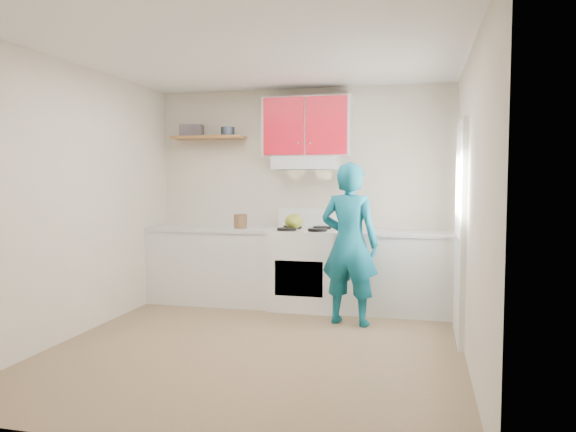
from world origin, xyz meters
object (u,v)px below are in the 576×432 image
(tin, at_px, (228,131))
(stove, at_px, (305,269))
(crock, at_px, (240,222))
(person, at_px, (349,244))
(kettle, at_px, (294,222))

(tin, bearing_deg, stove, -7.89)
(crock, xyz_separation_m, person, (1.37, -0.54, -0.15))
(stove, xyz_separation_m, crock, (-0.77, -0.05, 0.53))
(crock, bearing_deg, kettle, 7.09)
(tin, bearing_deg, person, -24.58)
(kettle, relative_size, person, 0.13)
(kettle, height_order, crock, kettle)
(stove, height_order, kettle, kettle)
(stove, height_order, tin, tin)
(kettle, bearing_deg, crock, 171.23)
(stove, relative_size, kettle, 4.35)
(tin, bearing_deg, kettle, -7.01)
(stove, xyz_separation_m, tin, (-0.99, 0.14, 1.63))
(kettle, bearing_deg, stove, -29.01)
(stove, bearing_deg, person, -44.51)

